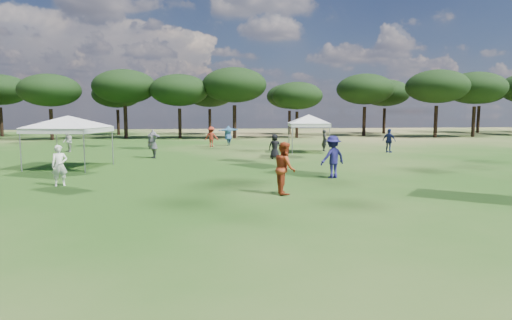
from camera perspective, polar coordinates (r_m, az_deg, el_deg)
The scene contains 4 objects.
tree_line at distance 49.45m, azimuth -4.23°, elevation 9.41°, with size 108.78×17.63×7.77m.
tent_left at distance 23.83m, azimuth -23.78°, elevation 5.14°, with size 6.64×6.64×2.98m.
tent_right at distance 30.34m, azimuth 7.05°, elevation 5.80°, with size 5.44×5.44×2.98m.
festival_crowd at distance 26.18m, azimuth -13.47°, elevation 1.91°, with size 28.96×23.07×1.93m.
Camera 1 is at (-0.61, -1.89, 2.89)m, focal length 30.00 mm.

